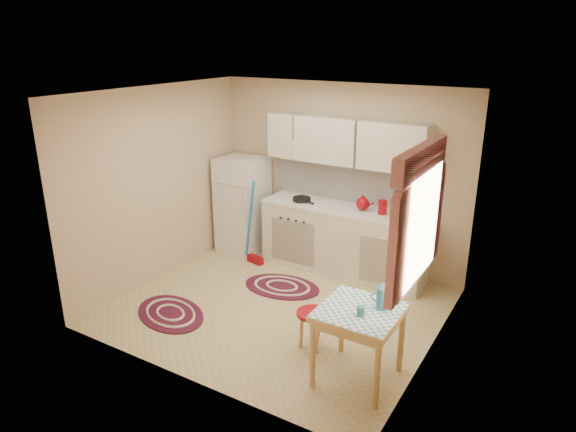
% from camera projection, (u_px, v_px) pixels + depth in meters
% --- Properties ---
extents(room_shell, '(3.64, 3.60, 2.52)m').
position_uv_depth(room_shell, '(301.00, 175.00, 5.72)').
color(room_shell, tan).
rests_on(room_shell, ground).
extents(fridge, '(0.65, 0.60, 1.40)m').
position_uv_depth(fridge, '(243.00, 205.00, 7.59)').
color(fridge, silver).
rests_on(fridge, ground).
extents(broom, '(0.30, 0.18, 1.20)m').
position_uv_depth(broom, '(254.00, 223.00, 7.12)').
color(broom, blue).
rests_on(broom, ground).
extents(base_cabinets, '(2.25, 0.60, 0.88)m').
position_uv_depth(base_cabinets, '(344.00, 241.00, 6.92)').
color(base_cabinets, beige).
rests_on(base_cabinets, ground).
extents(countertop, '(2.27, 0.62, 0.04)m').
position_uv_depth(countertop, '(345.00, 209.00, 6.77)').
color(countertop, silver).
rests_on(countertop, base_cabinets).
extents(frying_pan, '(0.33, 0.33, 0.05)m').
position_uv_depth(frying_pan, '(302.00, 199.00, 7.02)').
color(frying_pan, black).
rests_on(frying_pan, countertop).
extents(red_kettle, '(0.22, 0.21, 0.19)m').
position_uv_depth(red_kettle, '(363.00, 203.00, 6.62)').
color(red_kettle, maroon).
rests_on(red_kettle, countertop).
extents(red_canister, '(0.13, 0.13, 0.16)m').
position_uv_depth(red_canister, '(383.00, 208.00, 6.49)').
color(red_canister, maroon).
rests_on(red_canister, countertop).
extents(table, '(0.72, 0.72, 0.72)m').
position_uv_depth(table, '(358.00, 344.00, 4.74)').
color(table, '#E0B470').
rests_on(table, ground).
extents(stool, '(0.40, 0.40, 0.42)m').
position_uv_depth(stool, '(312.00, 330.00, 5.26)').
color(stool, maroon).
rests_on(stool, ground).
extents(coffee_pot, '(0.17, 0.15, 0.28)m').
position_uv_depth(coffee_pot, '(383.00, 295.00, 4.60)').
color(coffee_pot, teal).
rests_on(coffee_pot, table).
extents(mug, '(0.09, 0.09, 0.10)m').
position_uv_depth(mug, '(361.00, 311.00, 4.50)').
color(mug, teal).
rests_on(mug, table).
extents(rug_center, '(1.08, 0.79, 0.02)m').
position_uv_depth(rug_center, '(282.00, 287.00, 6.60)').
color(rug_center, '#680C0B').
rests_on(rug_center, ground).
extents(rug_left, '(1.17, 0.97, 0.02)m').
position_uv_depth(rug_left, '(171.00, 313.00, 5.96)').
color(rug_left, '#680C0B').
rests_on(rug_left, ground).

